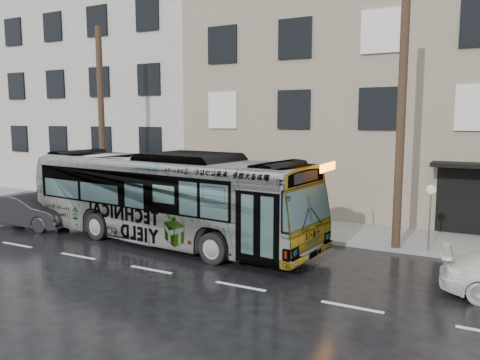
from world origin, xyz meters
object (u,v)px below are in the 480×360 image
Objects in this scene: utility_pole_front at (401,122)px; bus at (165,197)px; utility_pole_rear at (101,121)px; sign_post at (430,218)px; dark_sedan at (28,211)px.

utility_pole_front reaches higher than bus.
sign_post is (15.10, 0.00, -3.30)m from utility_pole_rear.
sign_post is at bearing -84.10° from dark_sedan.
sign_post is at bearing 0.00° from utility_pole_front.
utility_pole_front and utility_pole_rear have the same top height.
utility_pole_front is 2.01× the size of dark_sedan.
bus is (5.80, -2.73, -2.90)m from utility_pole_rear.
utility_pole_rear reaches higher than dark_sedan.
bus is at bearing -163.65° from sign_post.
bus is at bearing -89.54° from dark_sedan.
utility_pole_rear is at bearing 180.00° from sign_post.
utility_pole_rear is 0.71× the size of bus.
utility_pole_front is 3.75× the size of sign_post.
utility_pole_front is 14.00m from utility_pole_rear.
sign_post is 0.54× the size of dark_sedan.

